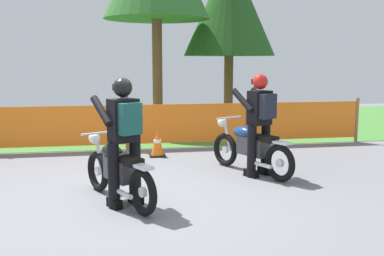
% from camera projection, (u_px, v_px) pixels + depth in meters
% --- Properties ---
extents(ground, '(24.00, 24.00, 0.02)m').
position_uv_depth(ground, '(134.00, 200.00, 6.05)').
color(ground, slate).
extents(grass_verge, '(24.00, 7.33, 0.01)m').
position_uv_depth(grass_verge, '(124.00, 125.00, 13.02)').
color(grass_verge, '#427A33').
rests_on(grass_verge, ground).
extents(barrier_fence, '(10.79, 0.08, 1.05)m').
position_uv_depth(barrier_fence, '(127.00, 125.00, 9.37)').
color(barrier_fence, olive).
rests_on(barrier_fence, ground).
extents(tree_near_left, '(2.78, 2.78, 5.15)m').
position_uv_depth(tree_near_left, '(229.00, 4.00, 13.16)').
color(tree_near_left, brown).
rests_on(tree_near_left, ground).
extents(motorcycle_lead, '(0.98, 1.73, 0.89)m').
position_uv_depth(motorcycle_lead, '(118.00, 171.00, 5.89)').
color(motorcycle_lead, black).
rests_on(motorcycle_lead, ground).
extents(motorcycle_trailing, '(0.99, 1.77, 0.91)m').
position_uv_depth(motorcycle_trailing, '(250.00, 148.00, 7.41)').
color(motorcycle_trailing, black).
rests_on(motorcycle_trailing, ground).
extents(rider_lead, '(0.70, 0.78, 1.69)m').
position_uv_depth(rider_lead, '(124.00, 135.00, 5.65)').
color(rider_lead, black).
rests_on(rider_lead, ground).
extents(rider_trailing, '(0.70, 0.78, 1.69)m').
position_uv_depth(rider_trailing, '(260.00, 119.00, 7.16)').
color(rider_trailing, black).
rests_on(rider_trailing, ground).
extents(traffic_cone, '(0.32, 0.32, 0.53)m').
position_uv_depth(traffic_cone, '(157.00, 143.00, 8.76)').
color(traffic_cone, black).
rests_on(traffic_cone, ground).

